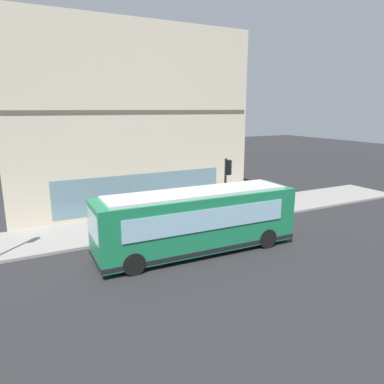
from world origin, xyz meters
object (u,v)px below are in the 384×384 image
Objects in this scene: pedestrian_walking_along_curb at (216,203)px; pedestrian_near_hydrant at (127,204)px; pedestrian_near_building_entrance at (138,206)px; traffic_light_near_corner at (227,178)px; fire_hydrant at (237,205)px; city_bus_nearside at (197,221)px; newspaper_vending_box at (99,218)px; pedestrian_by_light_pole at (99,221)px.

pedestrian_walking_along_curb is 5.65m from pedestrian_near_hydrant.
pedestrian_near_hydrant is (0.77, 0.46, -0.02)m from pedestrian_near_building_entrance.
traffic_light_near_corner reaches higher than fire_hydrant.
traffic_light_near_corner is 2.37× the size of pedestrian_near_hydrant.
city_bus_nearside is 6.08× the size of pedestrian_near_building_entrance.
pedestrian_near_building_entrance is at bearing 82.54° from fire_hydrant.
city_bus_nearside is 5.68m from pedestrian_walking_along_curb.
pedestrian_walking_along_curb is 4.97m from pedestrian_near_building_entrance.
city_bus_nearside reaches higher than newspaper_vending_box.
pedestrian_walking_along_curb is at bearing -105.15° from pedestrian_near_building_entrance.
pedestrian_walking_along_curb is at bearing -111.45° from pedestrian_near_hydrant.
pedestrian_near_building_entrance is at bearing 74.85° from pedestrian_walking_along_curb.
traffic_light_near_corner reaches higher than city_bus_nearside.
pedestrian_by_light_pole is 2.51m from newspaper_vending_box.
pedestrian_walking_along_curb is (4.31, -3.67, -0.53)m from city_bus_nearside.
city_bus_nearside is 5.13m from traffic_light_near_corner.
pedestrian_near_hydrant is at bearing -73.83° from newspaper_vending_box.
newspaper_vending_box is at bearing -12.38° from pedestrian_by_light_pole.
pedestrian_walking_along_curb is 0.86× the size of pedestrian_by_light_pole.
traffic_light_near_corner reaches higher than pedestrian_near_building_entrance.
fire_hydrant is at bearing -82.47° from pedestrian_by_light_pole.
newspaper_vending_box is (1.52, 7.14, -0.42)m from pedestrian_walking_along_curb.
pedestrian_near_hydrant is at bearing 14.04° from city_bus_nearside.
city_bus_nearside is 6.57× the size of pedestrian_walking_along_curb.
pedestrian_by_light_pole is at bearing 127.03° from pedestrian_near_building_entrance.
pedestrian_by_light_pole is 3.59m from pedestrian_near_building_entrance.
traffic_light_near_corner is (3.20, -3.79, 1.30)m from city_bus_nearside.
city_bus_nearside is 5.68× the size of pedestrian_by_light_pole.
city_bus_nearside is 13.64× the size of fire_hydrant.
pedestrian_near_building_entrance is (5.61, 1.13, -0.45)m from city_bus_nearside.
pedestrian_near_building_entrance reaches higher than pedestrian_near_hydrant.
newspaper_vending_box is (2.63, 7.26, -2.25)m from traffic_light_near_corner.
pedestrian_by_light_pole is (3.44, 4.00, -0.38)m from city_bus_nearside.
pedestrian_by_light_pole reaches higher than newspaper_vending_box.
fire_hydrant is at bearing -97.46° from pedestrian_near_building_entrance.
fire_hydrant is at bearing -96.94° from newspaper_vending_box.
pedestrian_by_light_pole reaches higher than pedestrian_near_hydrant.
pedestrian_by_light_pole is at bearing 96.42° from pedestrian_walking_along_curb.
pedestrian_near_building_entrance is (1.30, 4.80, 0.08)m from pedestrian_walking_along_curb.
pedestrian_near_hydrant is (6.37, 1.59, -0.47)m from city_bus_nearside.
pedestrian_walking_along_curb is 0.94× the size of pedestrian_near_hydrant.
traffic_light_near_corner is 8.04m from newspaper_vending_box.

